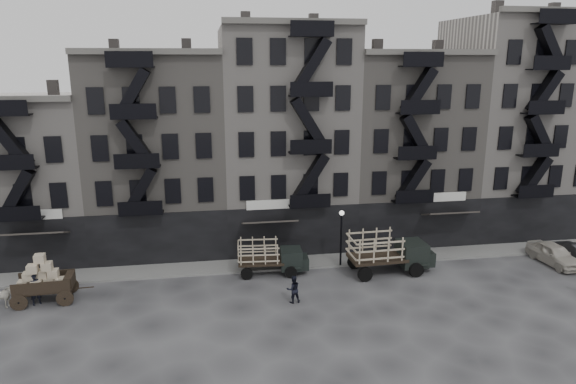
{
  "coord_description": "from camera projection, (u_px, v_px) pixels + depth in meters",
  "views": [
    {
      "loc": [
        -6.27,
        -31.24,
        14.71
      ],
      "look_at": [
        -0.65,
        4.0,
        5.43
      ],
      "focal_mm": 32.0,
      "sensor_mm": 36.0,
      "label": 1
    }
  ],
  "objects": [
    {
      "name": "sidewalk",
      "position": [
        297.0,
        262.0,
        38.08
      ],
      "size": [
        55.0,
        2.5,
        0.15
      ],
      "primitive_type": "cube",
      "color": "slate",
      "rests_on": "ground"
    },
    {
      "name": "lamp_post",
      "position": [
        341.0,
        231.0,
        36.76
      ],
      "size": [
        0.36,
        0.36,
        4.28
      ],
      "color": "black",
      "rests_on": "ground"
    },
    {
      "name": "car_east",
      "position": [
        554.0,
        254.0,
        37.8
      ],
      "size": [
        2.23,
        4.66,
        1.54
      ],
      "primitive_type": "imported",
      "rotation": [
        0.0,
        0.0,
        0.1
      ],
      "color": "#B6AFA3",
      "rests_on": "ground"
    },
    {
      "name": "building_center",
      "position": [
        285.0,
        138.0,
        41.76
      ],
      "size": [
        10.0,
        11.35,
        18.2
      ],
      "color": "#ACA59E",
      "rests_on": "ground"
    },
    {
      "name": "wagon",
      "position": [
        41.0,
        275.0,
        31.65
      ],
      "size": [
        3.74,
        2.17,
        3.07
      ],
      "rotation": [
        0.0,
        0.0,
        0.06
      ],
      "color": "black",
      "rests_on": "ground"
    },
    {
      "name": "ground",
      "position": [
        307.0,
        284.0,
        34.51
      ],
      "size": [
        140.0,
        140.0,
        0.0
      ],
      "primitive_type": "plane",
      "color": "#38383A",
      "rests_on": "ground"
    },
    {
      "name": "building_midwest",
      "position": [
        160.0,
        153.0,
        40.49
      ],
      "size": [
        10.0,
        11.35,
        16.2
      ],
      "color": "slate",
      "rests_on": "ground"
    },
    {
      "name": "building_west",
      "position": [
        27.0,
        176.0,
        39.35
      ],
      "size": [
        10.0,
        11.35,
        13.2
      ],
      "color": "#ACA59E",
      "rests_on": "ground"
    },
    {
      "name": "pedestrian_mid",
      "position": [
        293.0,
        289.0,
        31.77
      ],
      "size": [
        0.94,
        0.78,
        1.76
      ],
      "primitive_type": "imported",
      "rotation": [
        0.0,
        0.0,
        3.28
      ],
      "color": "black",
      "rests_on": "ground"
    },
    {
      "name": "stake_truck_east",
      "position": [
        389.0,
        250.0,
        36.02
      ],
      "size": [
        6.08,
        2.71,
        3.0
      ],
      "rotation": [
        0.0,
        0.0,
        0.04
      ],
      "color": "black",
      "rests_on": "ground"
    },
    {
      "name": "building_east",
      "position": [
        511.0,
        126.0,
        44.69
      ],
      "size": [
        10.0,
        11.35,
        19.2
      ],
      "color": "#ACA59E",
      "rests_on": "ground"
    },
    {
      "name": "stake_truck_west",
      "position": [
        271.0,
        255.0,
        35.96
      ],
      "size": [
        5.01,
        2.33,
        2.45
      ],
      "rotation": [
        0.0,
        0.0,
        -0.07
      ],
      "color": "black",
      "rests_on": "ground"
    },
    {
      "name": "car_far",
      "position": [
        575.0,
        250.0,
        38.89
      ],
      "size": [
        1.36,
        3.88,
        1.28
      ],
      "primitive_type": "imported",
      "rotation": [
        0.0,
        0.0,
        3.14
      ],
      "color": "#252528",
      "rests_on": "ground"
    },
    {
      "name": "building_mideast",
      "position": [
        401.0,
        146.0,
        43.54
      ],
      "size": [
        10.0,
        11.35,
        16.2
      ],
      "color": "slate",
      "rests_on": "ground"
    },
    {
      "name": "pedestrian_west",
      "position": [
        35.0,
        289.0,
        31.47
      ],
      "size": [
        0.88,
        0.79,
        2.03
      ],
      "primitive_type": "imported",
      "rotation": [
        0.0,
        0.0,
        0.51
      ],
      "color": "black",
      "rests_on": "ground"
    }
  ]
}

